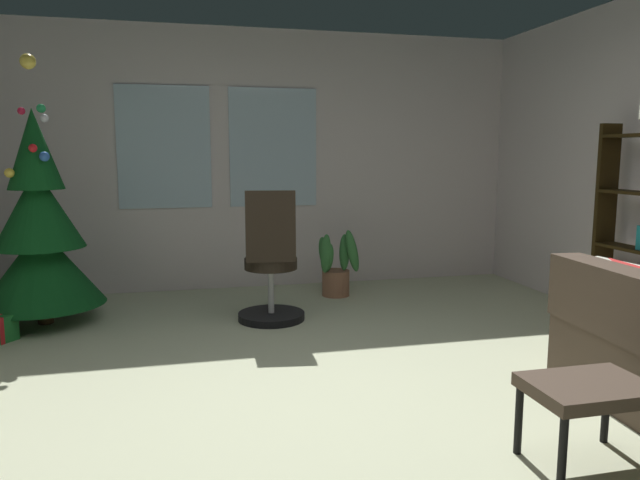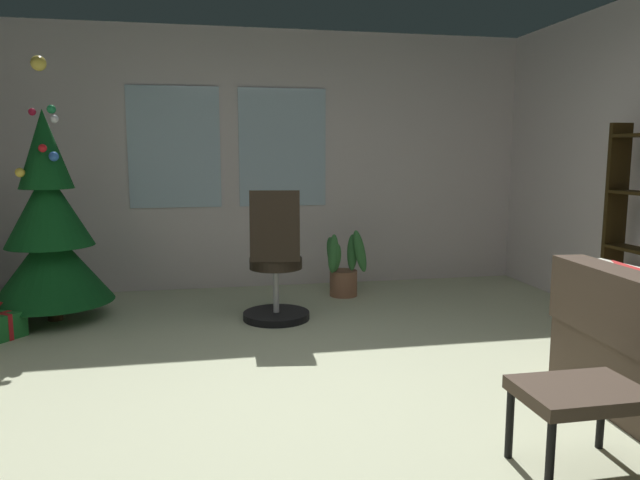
# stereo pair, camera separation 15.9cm
# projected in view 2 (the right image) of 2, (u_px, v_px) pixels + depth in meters

# --- Properties ---
(ground_plane) EXTENTS (5.43, 6.33, 0.10)m
(ground_plane) POSITION_uv_depth(u_px,v_px,m) (335.00, 421.00, 3.18)
(ground_plane) COLOR beige
(wall_back_with_windows) EXTENTS (5.43, 0.12, 2.64)m
(wall_back_with_windows) POSITION_uv_depth(u_px,v_px,m) (267.00, 160.00, 6.10)
(wall_back_with_windows) COLOR silver
(wall_back_with_windows) RESTS_ON ground_plane
(footstool) EXTENTS (0.53, 0.38, 0.39)m
(footstool) POSITION_uv_depth(u_px,v_px,m) (580.00, 398.00, 2.54)
(footstool) COLOR #4A3A2E
(footstool) RESTS_ON ground_plane
(holiday_tree) EXTENTS (0.97, 0.97, 2.16)m
(holiday_tree) POSITION_uv_depth(u_px,v_px,m) (50.00, 234.00, 4.83)
(holiday_tree) COLOR #4C331E
(holiday_tree) RESTS_ON ground_plane
(gift_box_green) EXTENTS (0.35, 0.37, 0.20)m
(gift_box_green) POSITION_uv_depth(u_px,v_px,m) (1.00, 326.00, 4.43)
(gift_box_green) COLOR #1E722D
(gift_box_green) RESTS_ON ground_plane
(office_chair) EXTENTS (0.56, 0.56, 1.10)m
(office_chair) POSITION_uv_depth(u_px,v_px,m) (276.00, 270.00, 4.85)
(office_chair) COLOR black
(office_chair) RESTS_ON ground_plane
(potted_plant) EXTENTS (0.45, 0.39, 0.67)m
(potted_plant) POSITION_uv_depth(u_px,v_px,m) (344.00, 269.00, 5.74)
(potted_plant) COLOR #8B5C44
(potted_plant) RESTS_ON ground_plane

